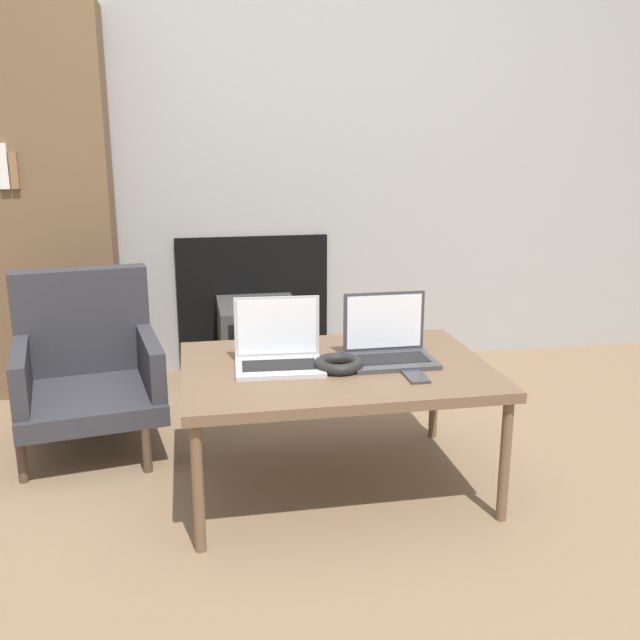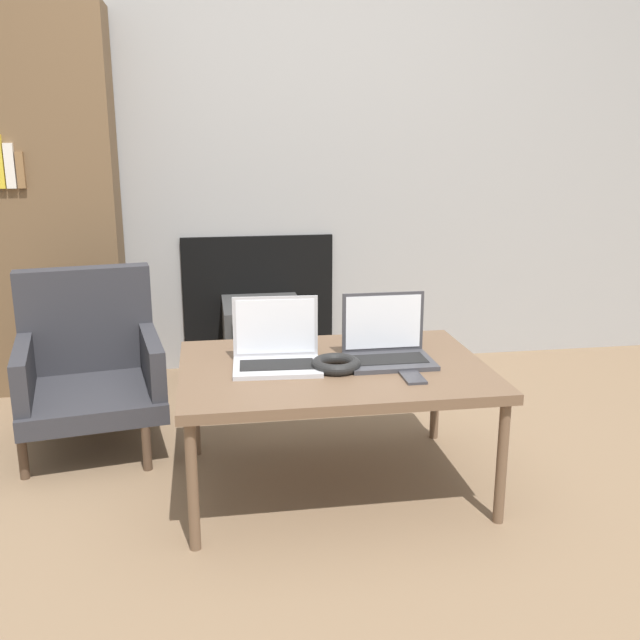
{
  "view_description": "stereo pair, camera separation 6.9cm",
  "coord_description": "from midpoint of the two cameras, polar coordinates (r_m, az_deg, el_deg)",
  "views": [
    {
      "loc": [
        -0.5,
        -2.0,
        1.27
      ],
      "look_at": [
        0.0,
        0.66,
        0.56
      ],
      "focal_mm": 40.0,
      "sensor_mm": 36.0,
      "label": 1
    },
    {
      "loc": [
        -0.43,
        -2.01,
        1.27
      ],
      "look_at": [
        0.0,
        0.66,
        0.56
      ],
      "focal_mm": 40.0,
      "sensor_mm": 36.0,
      "label": 2
    }
  ],
  "objects": [
    {
      "name": "ground_plane",
      "position": [
        2.42,
        2.17,
        -16.89
      ],
      "size": [
        14.0,
        14.0,
        0.0
      ],
      "primitive_type": "plane",
      "color": "#7A6047"
    },
    {
      "name": "laptop_right",
      "position": [
        2.6,
        4.75,
        -2.03
      ],
      "size": [
        0.31,
        0.22,
        0.24
      ],
      "rotation": [
        0.0,
        0.0,
        -0.0
      ],
      "color": "#38383D",
      "rests_on": "table"
    },
    {
      "name": "laptop_left",
      "position": [
        2.52,
        -4.11,
        -2.52
      ],
      "size": [
        0.32,
        0.24,
        0.24
      ],
      "rotation": [
        0.0,
        0.0,
        -0.06
      ],
      "color": "#B2B2B7",
      "rests_on": "table"
    },
    {
      "name": "headphones",
      "position": [
        2.49,
        0.62,
        -3.55
      ],
      "size": [
        0.17,
        0.17,
        0.04
      ],
      "color": "black",
      "rests_on": "table"
    },
    {
      "name": "tv",
      "position": [
        3.74,
        -5.46,
        -1.77
      ],
      "size": [
        0.4,
        0.47,
        0.42
      ],
      "color": "#383838",
      "rests_on": "ground_plane"
    },
    {
      "name": "armchair",
      "position": [
        3.12,
        -18.77,
        -3.2
      ],
      "size": [
        0.64,
        0.68,
        0.71
      ],
      "rotation": [
        0.0,
        0.0,
        0.16
      ],
      "color": "#2D2D33",
      "rests_on": "ground_plane"
    },
    {
      "name": "phone",
      "position": [
        2.43,
        6.83,
        -4.49
      ],
      "size": [
        0.07,
        0.14,
        0.01
      ],
      "color": "#333338",
      "rests_on": "table"
    },
    {
      "name": "wall_back",
      "position": [
        3.88,
        -3.93,
        14.99
      ],
      "size": [
        7.0,
        0.08,
        2.6
      ],
      "color": "#999999",
      "rests_on": "ground_plane"
    },
    {
      "name": "table",
      "position": [
        2.55,
        0.48,
        -4.36
      ],
      "size": [
        1.08,
        0.77,
        0.47
      ],
      "color": "brown",
      "rests_on": "ground_plane"
    },
    {
      "name": "bookshelf",
      "position": [
        3.74,
        -21.92,
        8.5
      ],
      "size": [
        0.66,
        0.32,
        1.85
      ],
      "color": "brown",
      "rests_on": "ground_plane"
    }
  ]
}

